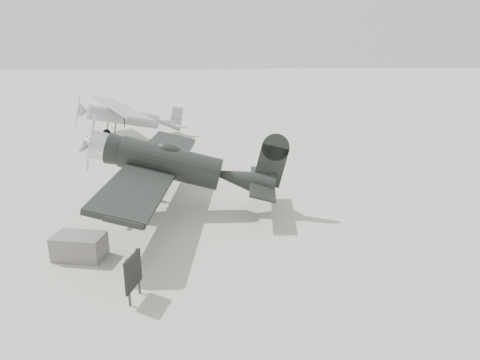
# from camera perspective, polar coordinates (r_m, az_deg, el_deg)

# --- Properties ---
(ground) EXTENTS (160.00, 160.00, 0.00)m
(ground) POSITION_cam_1_polar(r_m,az_deg,el_deg) (20.14, -5.33, -4.38)
(ground) COLOR #ADA59A
(ground) RESTS_ON ground
(lowwing_monoplane) EXTENTS (8.51, 11.92, 3.84)m
(lowwing_monoplane) POSITION_cam_1_polar(r_m,az_deg,el_deg) (20.21, -7.33, 1.72)
(lowwing_monoplane) COLOR black
(lowwing_monoplane) RESTS_ON ground
(highwing_monoplane) EXTENTS (7.91, 10.32, 3.01)m
(highwing_monoplane) POSITION_cam_1_polar(r_m,az_deg,el_deg) (34.49, -13.50, 7.81)
(highwing_monoplane) COLOR gray
(highwing_monoplane) RESTS_ON ground
(equipment_block) EXTENTS (1.88, 1.38, 0.85)m
(equipment_block) POSITION_cam_1_polar(r_m,az_deg,el_deg) (17.30, -18.98, -7.66)
(equipment_block) COLOR #625F5B
(equipment_block) RESTS_ON ground
(sign_board) EXTENTS (0.34, 1.01, 1.49)m
(sign_board) POSITION_cam_1_polar(r_m,az_deg,el_deg) (14.14, -12.91, -10.91)
(sign_board) COLOR #333333
(sign_board) RESTS_ON ground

